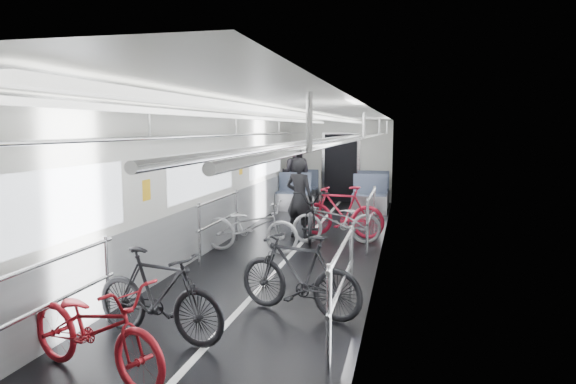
% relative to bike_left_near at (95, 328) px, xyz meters
% --- Properties ---
extents(car_shell, '(3.02, 14.01, 2.41)m').
position_rel_bike_left_near_xyz_m(car_shell, '(0.69, 6.19, 0.68)').
color(car_shell, black).
rests_on(car_shell, ground).
extents(bike_left_near, '(1.80, 1.12, 0.89)m').
position_rel_bike_left_near_xyz_m(bike_left_near, '(0.00, 0.00, 0.00)').
color(bike_left_near, maroon).
rests_on(bike_left_near, floor).
extents(bike_left_mid, '(1.65, 0.77, 0.95)m').
position_rel_bike_left_near_xyz_m(bike_left_mid, '(0.16, 0.87, 0.03)').
color(bike_left_mid, black).
rests_on(bike_left_mid, floor).
extents(bike_left_far, '(1.77, 0.67, 0.92)m').
position_rel_bike_left_near_xyz_m(bike_left_far, '(-0.05, 4.71, 0.01)').
color(bike_left_far, '#A6A6AB').
rests_on(bike_left_far, floor).
extents(bike_right_near, '(1.67, 0.92, 0.96)m').
position_rel_bike_left_near_xyz_m(bike_right_near, '(1.41, 1.91, 0.04)').
color(bike_right_near, black).
rests_on(bike_right_near, floor).
extents(bike_right_mid, '(1.76, 0.89, 0.88)m').
position_rel_bike_left_near_xyz_m(bike_right_mid, '(1.34, 5.72, -0.01)').
color(bike_right_mid, '#A2A3A6').
rests_on(bike_right_mid, floor).
extents(bike_right_far, '(1.78, 0.74, 1.04)m').
position_rel_bike_left_near_xyz_m(bike_right_far, '(1.36, 6.32, 0.07)').
color(bike_right_far, '#B1152C').
rests_on(bike_right_far, floor).
extents(bike_aisle, '(0.98, 1.99, 1.00)m').
position_rel_bike_left_near_xyz_m(bike_aisle, '(0.80, 5.98, 0.05)').
color(bike_aisle, black).
rests_on(bike_aisle, floor).
extents(person_standing, '(0.67, 0.54, 1.60)m').
position_rel_bike_left_near_xyz_m(person_standing, '(0.54, 6.08, 0.35)').
color(person_standing, black).
rests_on(person_standing, floor).
extents(person_seated, '(0.90, 0.72, 1.81)m').
position_rel_bike_left_near_xyz_m(person_seated, '(-0.44, 10.26, 0.46)').
color(person_seated, '#28252C').
rests_on(person_seated, floor).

